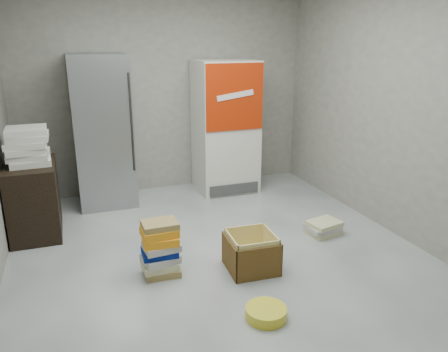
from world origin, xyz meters
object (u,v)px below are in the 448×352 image
(coke_cooler, at_px, (225,127))
(phonebook_stack_main, at_px, (160,249))
(wood_shelf, at_px, (34,199))
(cardboard_box, at_px, (251,255))
(steel_fridge, at_px, (103,132))

(coke_cooler, xyz_separation_m, phonebook_stack_main, (-1.38, -2.07, -0.65))
(phonebook_stack_main, bearing_deg, wood_shelf, 126.21)
(phonebook_stack_main, height_order, cardboard_box, phonebook_stack_main)
(steel_fridge, bearing_deg, coke_cooler, -0.18)
(cardboard_box, bearing_deg, wood_shelf, 144.29)
(steel_fridge, height_order, phonebook_stack_main, steel_fridge)
(coke_cooler, distance_m, phonebook_stack_main, 2.57)
(steel_fridge, height_order, wood_shelf, steel_fridge)
(steel_fridge, distance_m, phonebook_stack_main, 2.20)
(coke_cooler, bearing_deg, steel_fridge, 179.82)
(steel_fridge, bearing_deg, cardboard_box, -64.32)
(coke_cooler, xyz_separation_m, wood_shelf, (-2.48, -0.72, -0.50))
(wood_shelf, xyz_separation_m, cardboard_box, (1.92, -1.53, -0.25))
(wood_shelf, bearing_deg, coke_cooler, 16.28)
(phonebook_stack_main, bearing_deg, cardboard_box, -16.08)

